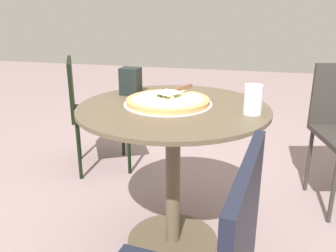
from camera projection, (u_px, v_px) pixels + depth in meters
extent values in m
plane|color=gray|center=(173.00, 242.00, 1.84)|extent=(10.00, 10.00, 0.00)
cylinder|color=brown|center=(173.00, 108.00, 1.60)|extent=(0.86, 0.86, 0.02)
cylinder|color=brown|center=(173.00, 179.00, 1.72)|extent=(0.07, 0.07, 0.69)
cylinder|color=brown|center=(173.00, 240.00, 1.83)|extent=(0.46, 0.46, 0.02)
cylinder|color=silver|center=(168.00, 104.00, 1.63)|extent=(0.41, 0.41, 0.00)
cylinder|color=tan|center=(168.00, 101.00, 1.63)|extent=(0.38, 0.38, 0.02)
cylinder|color=#EFE399|center=(168.00, 98.00, 1.63)|extent=(0.33, 0.33, 0.00)
sphere|color=#E5EECB|center=(172.00, 98.00, 1.61)|extent=(0.02, 0.02, 0.02)
sphere|color=silver|center=(166.00, 90.00, 1.75)|extent=(0.02, 0.02, 0.02)
sphere|color=silver|center=(155.00, 98.00, 1.61)|extent=(0.01, 0.01, 0.01)
sphere|color=beige|center=(182.00, 104.00, 1.52)|extent=(0.01, 0.01, 0.01)
sphere|color=#3A6B2D|center=(159.00, 96.00, 1.65)|extent=(0.02, 0.02, 0.02)
sphere|color=#F2F0C5|center=(147.00, 100.00, 1.58)|extent=(0.01, 0.01, 0.01)
cube|color=silver|center=(170.00, 93.00, 1.64)|extent=(0.13, 0.12, 0.00)
cube|color=brown|center=(184.00, 87.00, 1.71)|extent=(0.11, 0.07, 0.02)
cylinder|color=silver|center=(253.00, 99.00, 1.47)|extent=(0.08, 0.08, 0.12)
cube|color=black|center=(131.00, 81.00, 1.79)|extent=(0.09, 0.10, 0.13)
cube|color=black|center=(101.00, 112.00, 2.55)|extent=(0.54, 0.54, 0.03)
cube|color=black|center=(71.00, 86.00, 2.44)|extent=(0.37, 0.20, 0.36)
cylinder|color=black|center=(123.00, 131.00, 2.82)|extent=(0.02, 0.02, 0.41)
cylinder|color=black|center=(129.00, 147.00, 2.51)|extent=(0.02, 0.02, 0.41)
cylinder|color=black|center=(78.00, 135.00, 2.74)|extent=(0.02, 0.02, 0.41)
cylinder|color=black|center=(79.00, 152.00, 2.43)|extent=(0.02, 0.02, 0.41)
cylinder|color=#302C29|center=(334.00, 188.00, 1.93)|extent=(0.02, 0.02, 0.42)
cylinder|color=#302C29|center=(309.00, 160.00, 2.28)|extent=(0.02, 0.02, 0.42)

